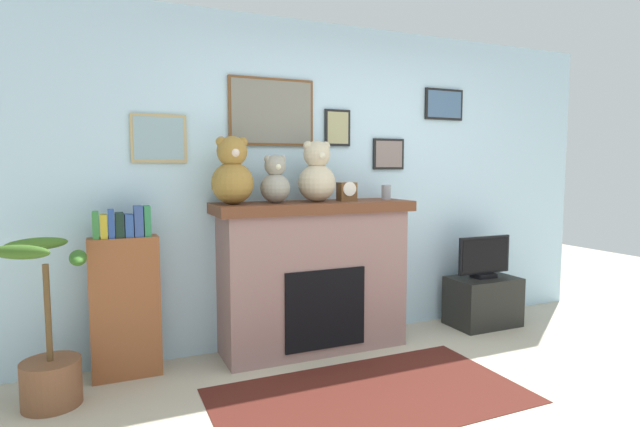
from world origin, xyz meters
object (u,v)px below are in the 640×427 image
potted_plant (50,355)px  teddy_bear_grey (232,174)px  teddy_bear_tan (275,181)px  candle_jar (386,192)px  fireplace (314,275)px  bookshelf (125,299)px  television (484,258)px  mantel_clock (347,192)px  tv_stand (483,301)px  teddy_bear_brown (317,174)px

potted_plant → teddy_bear_grey: size_ratio=2.08×
teddy_bear_tan → candle_jar: bearing=0.0°
fireplace → bookshelf: size_ratio=1.32×
television → bookshelf: bearing=178.1°
bookshelf → mantel_clock: mantel_clock is taller
bookshelf → teddy_bear_grey: bearing=-3.8°
potted_plant → teddy_bear_tan: bearing=8.1°
fireplace → potted_plant: size_ratio=1.53×
tv_stand → candle_jar: bearing=177.0°
fireplace → bookshelf: 1.38m
candle_jar → television: bearing=-3.0°
mantel_clock → teddy_bear_grey: size_ratio=0.31×
television → fireplace: bearing=177.5°
fireplace → teddy_bear_brown: 0.79m
candle_jar → mantel_clock: 0.36m
potted_plant → candle_jar: 2.64m
mantel_clock → teddy_bear_tan: teddy_bear_tan is taller
fireplace → tv_stand: (1.65, -0.07, -0.37)m
teddy_bear_grey → tv_stand: bearing=-1.3°
potted_plant → mantel_clock: 2.31m
teddy_bear_brown → candle_jar: bearing=0.1°
fireplace → teddy_bear_grey: size_ratio=3.18×
potted_plant → mantel_clock: (2.10, 0.21, 0.93)m
bookshelf → mantel_clock: size_ratio=7.71×
tv_stand → fireplace: bearing=177.6°
teddy_bear_grey → teddy_bear_brown: (0.66, 0.00, -0.01)m
fireplace → teddy_bear_tan: (-0.32, -0.02, 0.74)m
bookshelf → tv_stand: bookshelf is taller
fireplace → tv_stand: fireplace is taller
tv_stand → television: (-0.00, -0.00, 0.40)m
teddy_bear_brown → mantel_clock: bearing=-0.3°
fireplace → teddy_bear_grey: bearing=-178.4°
fireplace → teddy_bear_brown: size_ratio=3.31×
television → mantel_clock: size_ratio=3.63×
television → candle_jar: candle_jar is taller
tv_stand → mantel_clock: 1.71m
television → candle_jar: (-1.01, 0.05, 0.61)m
fireplace → bookshelf: (-1.38, 0.03, -0.05)m
candle_jar → tv_stand: bearing=-3.0°
fireplace → bookshelf: bearing=178.7°
tv_stand → teddy_bear_brown: teddy_bear_brown is taller
potted_plant → teddy_bear_tan: size_ratio=2.83×
fireplace → television: bearing=-2.5°
bookshelf → mantel_clock: bearing=-1.7°
tv_stand → teddy_bear_tan: 2.26m
potted_plant → tv_stand: 3.47m
candle_jar → teddy_bear_grey: size_ratio=0.25×
fireplace → potted_plant: (-1.82, -0.23, -0.28)m
bookshelf → teddy_bear_brown: bearing=-2.0°
television → teddy_bear_grey: bearing=178.7°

